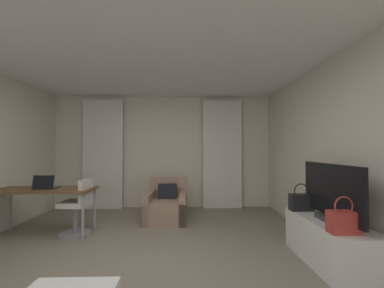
{
  "coord_description": "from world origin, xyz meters",
  "views": [
    {
      "loc": [
        0.52,
        -2.59,
        1.37
      ],
      "look_at": [
        0.63,
        1.41,
        1.45
      ],
      "focal_mm": 22.2,
      "sensor_mm": 36.0,
      "label": 1
    }
  ],
  "objects": [
    {
      "name": "desk_chair",
      "position": [
        -1.19,
        1.24,
        0.39
      ],
      "size": [
        0.48,
        0.48,
        0.88
      ],
      "color": "gray",
      "rests_on": "ground"
    },
    {
      "name": "wall_right",
      "position": [
        2.53,
        0.0,
        1.3
      ],
      "size": [
        0.06,
        6.12,
        2.6
      ],
      "color": "beige",
      "rests_on": "ground"
    },
    {
      "name": "handbag_primary",
      "position": [
        2.1,
        0.62,
        0.65
      ],
      "size": [
        0.3,
        0.14,
        0.37
      ],
      "color": "black",
      "rests_on": "tv_console"
    },
    {
      "name": "wall_window",
      "position": [
        0.0,
        3.03,
        1.3
      ],
      "size": [
        5.12,
        0.06,
        2.6
      ],
      "color": "beige",
      "rests_on": "ground"
    },
    {
      "name": "curtain_left_panel",
      "position": [
        -1.38,
        2.9,
        1.25
      ],
      "size": [
        0.9,
        0.06,
        2.5
      ],
      "color": "silver",
      "rests_on": "ground"
    },
    {
      "name": "tv_console",
      "position": [
        2.21,
        0.17,
        0.26
      ],
      "size": [
        0.51,
        1.25,
        0.53
      ],
      "color": "white",
      "rests_on": "ground"
    },
    {
      "name": "handbag_secondary",
      "position": [
        2.1,
        -0.26,
        0.65
      ],
      "size": [
        0.3,
        0.14,
        0.37
      ],
      "color": "#B73833",
      "rests_on": "tv_console"
    },
    {
      "name": "laptop",
      "position": [
        -1.7,
        1.24,
        0.78
      ],
      "size": [
        0.32,
        0.25,
        0.22
      ],
      "color": "#2D2D33",
      "rests_on": "desk"
    },
    {
      "name": "desk",
      "position": [
        -1.72,
        1.26,
        0.67
      ],
      "size": [
        1.5,
        0.57,
        0.74
      ],
      "color": "brown",
      "rests_on": "ground"
    },
    {
      "name": "tv_flatscreen",
      "position": [
        2.21,
        0.13,
        0.85
      ],
      "size": [
        0.2,
        1.09,
        0.67
      ],
      "color": "#333338",
      "rests_on": "tv_console"
    },
    {
      "name": "armchair",
      "position": [
        0.16,
        2.0,
        0.27
      ],
      "size": [
        0.8,
        0.86,
        0.78
      ],
      "color": "#997A66",
      "rests_on": "ground"
    },
    {
      "name": "curtain_right_panel",
      "position": [
        1.38,
        2.9,
        1.25
      ],
      "size": [
        0.9,
        0.06,
        2.5
      ],
      "color": "silver",
      "rests_on": "ground"
    },
    {
      "name": "ceiling",
      "position": [
        0.0,
        0.0,
        2.63
      ],
      "size": [
        5.12,
        6.12,
        0.06
      ],
      "primitive_type": "cube",
      "color": "white",
      "rests_on": "wall_left"
    },
    {
      "name": "ground_plane",
      "position": [
        0.0,
        0.0,
        0.0
      ],
      "size": [
        12.0,
        12.0,
        0.0
      ],
      "primitive_type": "plane",
      "color": "gray"
    }
  ]
}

